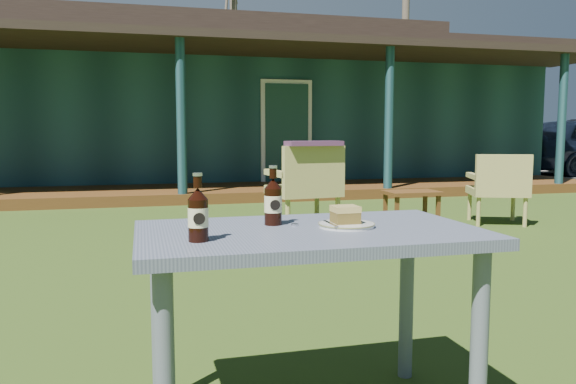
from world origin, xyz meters
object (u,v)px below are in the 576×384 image
object	(u,v)px
side_table	(412,196)
plate	(347,225)
cafe_table	(309,257)
cake_slice	(345,214)
cola_bottle_far	(198,214)
armchair_left	(307,183)
armchair_right	(499,185)
cola_bottle_near	(273,201)

from	to	relation	value
side_table	plate	bearing A→B (deg)	-120.10
cafe_table	side_table	world-z (taller)	cafe_table
cake_slice	cola_bottle_far	world-z (taller)	cola_bottle_far
cafe_table	cola_bottle_far	bearing A→B (deg)	-162.14
plate	armchair_left	xyz separation A→B (m)	(0.99, 3.84, -0.21)
cafe_table	side_table	distance (m)	4.51
plate	armchair_left	bearing A→B (deg)	75.55
armchair_right	side_table	bearing A→B (deg)	171.69
plate	cake_slice	xyz separation A→B (m)	(-0.00, 0.01, 0.04)
cafe_table	cake_slice	world-z (taller)	cake_slice
cake_slice	plate	bearing A→B (deg)	-66.81
cola_bottle_far	armchair_left	size ratio (longest dim) A/B	0.23
cola_bottle_near	armchair_right	distance (m)	5.00
cola_bottle_near	cafe_table	bearing A→B (deg)	-48.35
armchair_right	cafe_table	bearing A→B (deg)	-132.51
plate	cola_bottle_near	world-z (taller)	cola_bottle_near
armchair_left	armchair_right	size ratio (longest dim) A/B	1.13
side_table	armchair_right	bearing A→B (deg)	-8.31
plate	cola_bottle_far	distance (m)	0.57
cake_slice	armchair_left	distance (m)	3.97
cola_bottle_near	armchair_left	size ratio (longest dim) A/B	0.24
plate	side_table	bearing A→B (deg)	59.90
cake_slice	side_table	xyz separation A→B (m)	(2.23, 3.83, -0.42)
cake_slice	side_table	world-z (taller)	cake_slice
cola_bottle_far	plate	bearing A→B (deg)	13.79
cola_bottle_far	armchair_right	bearing A→B (deg)	45.26
cola_bottle_near	plate	bearing A→B (deg)	-24.83
cake_slice	cola_bottle_far	distance (m)	0.56
cola_bottle_near	cola_bottle_far	distance (m)	0.39
cola_bottle_near	armchair_right	xyz separation A→B (m)	(3.49, 3.57, -0.35)
cafe_table	cake_slice	xyz separation A→B (m)	(0.14, 0.01, 0.15)
plate	cake_slice	distance (m)	0.04
armchair_left	armchair_right	bearing A→B (deg)	-4.01
plate	cola_bottle_near	xyz separation A→B (m)	(-0.25, 0.11, 0.08)
side_table	cafe_table	bearing A→B (deg)	-121.63
side_table	armchair_left	bearing A→B (deg)	179.57
cola_bottle_near	armchair_left	xyz separation A→B (m)	(1.24, 3.73, -0.29)
cola_bottle_far	side_table	distance (m)	4.86
cola_bottle_far	armchair_left	bearing A→B (deg)	68.91
plate	cola_bottle_near	size ratio (longest dim) A/B	0.93
cafe_table	cake_slice	bearing A→B (deg)	4.33
plate	armchair_left	size ratio (longest dim) A/B	0.22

